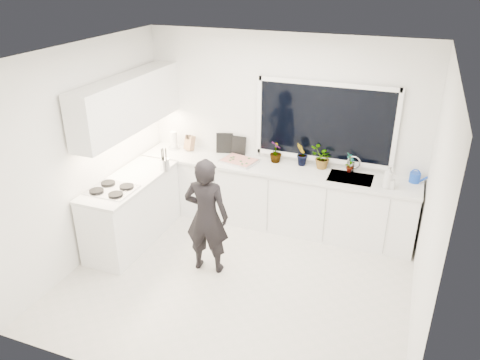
% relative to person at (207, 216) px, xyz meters
% --- Properties ---
extents(floor, '(4.00, 3.50, 0.02)m').
position_rel_person_xyz_m(floor, '(0.44, -0.10, -0.76)').
color(floor, beige).
rests_on(floor, ground).
extents(wall_back, '(4.00, 0.02, 2.70)m').
position_rel_person_xyz_m(wall_back, '(0.44, 1.66, 0.60)').
color(wall_back, white).
rests_on(wall_back, ground).
extents(wall_left, '(0.02, 3.50, 2.70)m').
position_rel_person_xyz_m(wall_left, '(-1.57, -0.10, 0.60)').
color(wall_left, white).
rests_on(wall_left, ground).
extents(wall_right, '(0.02, 3.50, 2.70)m').
position_rel_person_xyz_m(wall_right, '(2.45, -0.10, 0.60)').
color(wall_right, white).
rests_on(wall_right, ground).
extents(ceiling, '(4.00, 3.50, 0.02)m').
position_rel_person_xyz_m(ceiling, '(0.44, -0.10, 1.96)').
color(ceiling, white).
rests_on(ceiling, wall_back).
extents(window, '(1.80, 0.02, 1.00)m').
position_rel_person_xyz_m(window, '(1.04, 1.63, 0.80)').
color(window, black).
rests_on(window, wall_back).
extents(base_cabinets_back, '(3.92, 0.58, 0.88)m').
position_rel_person_xyz_m(base_cabinets_back, '(0.44, 1.35, -0.31)').
color(base_cabinets_back, white).
rests_on(base_cabinets_back, floor).
extents(base_cabinets_left, '(0.58, 1.60, 0.88)m').
position_rel_person_xyz_m(base_cabinets_left, '(-1.23, 0.25, -0.31)').
color(base_cabinets_left, white).
rests_on(base_cabinets_left, floor).
extents(countertop_back, '(3.94, 0.62, 0.04)m').
position_rel_person_xyz_m(countertop_back, '(0.44, 1.34, 0.15)').
color(countertop_back, silver).
rests_on(countertop_back, base_cabinets_back).
extents(countertop_left, '(0.62, 1.60, 0.04)m').
position_rel_person_xyz_m(countertop_left, '(-1.23, 0.25, 0.15)').
color(countertop_left, silver).
rests_on(countertop_left, base_cabinets_left).
extents(upper_cabinets, '(0.34, 2.10, 0.70)m').
position_rel_person_xyz_m(upper_cabinets, '(-1.35, 0.60, 1.10)').
color(upper_cabinets, white).
rests_on(upper_cabinets, wall_left).
extents(sink, '(0.58, 0.42, 0.14)m').
position_rel_person_xyz_m(sink, '(1.49, 1.35, 0.12)').
color(sink, silver).
rests_on(sink, countertop_back).
extents(faucet, '(0.03, 0.03, 0.22)m').
position_rel_person_xyz_m(faucet, '(1.49, 1.55, 0.28)').
color(faucet, silver).
rests_on(faucet, countertop_back).
extents(stovetop, '(0.56, 0.48, 0.03)m').
position_rel_person_xyz_m(stovetop, '(-1.25, -0.10, 0.19)').
color(stovetop, black).
rests_on(stovetop, countertop_left).
extents(person, '(0.58, 0.41, 1.49)m').
position_rel_person_xyz_m(person, '(0.00, 0.00, 0.00)').
color(person, black).
rests_on(person, floor).
extents(pizza_tray, '(0.56, 0.46, 0.03)m').
position_rel_person_xyz_m(pizza_tray, '(-0.09, 1.32, 0.19)').
color(pizza_tray, '#B1B1B5').
rests_on(pizza_tray, countertop_back).
extents(pizza, '(0.51, 0.41, 0.01)m').
position_rel_person_xyz_m(pizza, '(-0.09, 1.32, 0.21)').
color(pizza, red).
rests_on(pizza, pizza_tray).
extents(watering_can, '(0.15, 0.15, 0.13)m').
position_rel_person_xyz_m(watering_can, '(2.28, 1.51, 0.24)').
color(watering_can, '#133FB6').
rests_on(watering_can, countertop_back).
extents(paper_towel_roll, '(0.13, 0.13, 0.26)m').
position_rel_person_xyz_m(paper_towel_roll, '(-1.20, 1.45, 0.30)').
color(paper_towel_roll, silver).
rests_on(paper_towel_roll, countertop_back).
extents(knife_block, '(0.15, 0.13, 0.22)m').
position_rel_person_xyz_m(knife_block, '(-0.96, 1.49, 0.28)').
color(knife_block, '#936744').
rests_on(knife_block, countertop_back).
extents(utensil_crock, '(0.15, 0.15, 0.16)m').
position_rel_person_xyz_m(utensil_crock, '(-0.94, 0.70, 0.25)').
color(utensil_crock, '#ADADB1').
rests_on(utensil_crock, countertop_left).
extents(picture_frame_large, '(0.22, 0.02, 0.28)m').
position_rel_person_xyz_m(picture_frame_large, '(-0.20, 1.59, 0.31)').
color(picture_frame_large, black).
rests_on(picture_frame_large, countertop_back).
extents(picture_frame_small, '(0.25, 0.09, 0.30)m').
position_rel_person_xyz_m(picture_frame_small, '(-0.42, 1.59, 0.32)').
color(picture_frame_small, black).
rests_on(picture_frame_small, countertop_back).
extents(herb_plants, '(1.23, 0.38, 0.34)m').
position_rel_person_xyz_m(herb_plants, '(0.91, 1.51, 0.33)').
color(herb_plants, '#26662D').
rests_on(herb_plants, countertop_back).
extents(soap_bottles, '(0.16, 0.15, 0.30)m').
position_rel_person_xyz_m(soap_bottles, '(1.97, 1.20, 0.31)').
color(soap_bottles, '#D8BF66').
rests_on(soap_bottles, countertop_back).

